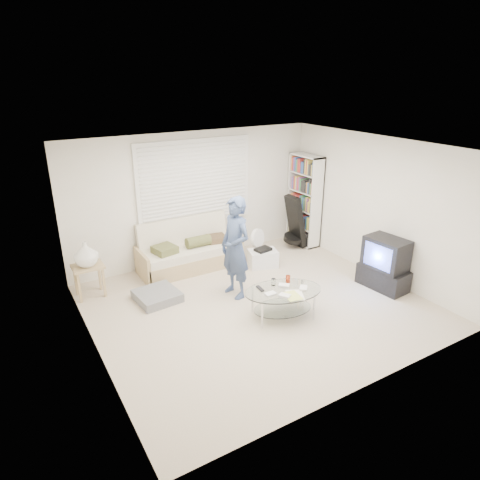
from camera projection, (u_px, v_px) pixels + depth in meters
ground at (258, 305)px, 6.86m from camera, size 5.00×5.00×0.00m
room_shell at (243, 200)px, 6.65m from camera, size 5.02×4.52×2.51m
window_blinds at (196, 183)px, 8.06m from camera, size 2.32×0.08×1.62m
futon_sofa at (189, 253)px, 8.08m from camera, size 1.92×0.78×0.94m
grey_floor_pillow at (157, 296)px, 7.00m from camera, size 0.71×0.71×0.15m
side_table at (86, 256)px, 6.90m from camera, size 0.49×0.39×0.97m
bookshelf at (304, 200)px, 9.05m from camera, size 0.30×0.81×1.92m
guitar_case at (295, 225)px, 8.96m from camera, size 0.43×0.42×1.12m
floor_fan at (257, 241)px, 8.46m from camera, size 0.40×0.26×0.64m
storage_bin at (263, 258)px, 8.20m from camera, size 0.61×0.51×0.37m
tv_unit at (385, 264)px, 7.29m from camera, size 0.52×0.87×0.91m
coffee_table at (283, 295)px, 6.44m from camera, size 1.34×1.03×0.56m
standing_person at (235, 248)px, 6.89m from camera, size 0.48×0.67×1.70m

